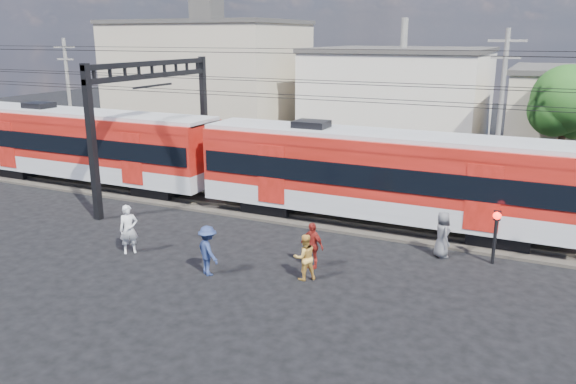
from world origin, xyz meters
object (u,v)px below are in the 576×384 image
Objects in this scene: pedestrian_c at (208,251)px; crossing_signal at (496,227)px; pedestrian_a at (129,229)px; commuter_train at (384,173)px.

crossing_signal reaches higher than pedestrian_c.
pedestrian_a is 0.93× the size of crossing_signal.
crossing_signal is (12.87, 4.81, 0.46)m from pedestrian_a.
pedestrian_c is 0.87× the size of crossing_signal.
commuter_train is at bearing -5.46° from pedestrian_a.
commuter_train is 24.55× the size of crossing_signal.
crossing_signal is (8.98, 5.28, 0.53)m from pedestrian_c.
commuter_train reaches higher than pedestrian_c.
commuter_train is 28.07× the size of pedestrian_c.
crossing_signal is at bearing -26.93° from pedestrian_a.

